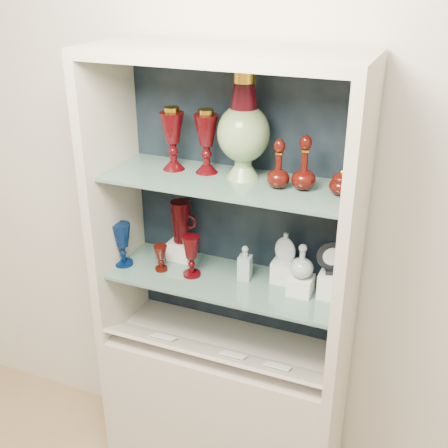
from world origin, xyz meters
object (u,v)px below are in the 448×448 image
at_px(ruby_goblet_small, 161,258).
at_px(clear_round_decanter, 302,262).
at_px(pedestal_lamp_right, 206,142).
at_px(ruby_decanter_a, 305,160).
at_px(pedestal_lamp_left, 173,139).
at_px(cobalt_goblet, 122,245).
at_px(cameo_medallion, 332,257).
at_px(ruby_pitcher, 181,222).
at_px(ruby_goblet_tall, 191,256).
at_px(ruby_decanter_b, 279,162).
at_px(flat_flask, 285,247).
at_px(clear_square_bottle, 245,263).
at_px(lidded_bowl, 342,182).
at_px(enamel_urn, 244,126).

bearing_deg(ruby_goblet_small, clear_round_decanter, 4.23).
distance_m(pedestal_lamp_right, ruby_decanter_a, 0.39).
height_order(pedestal_lamp_right, clear_round_decanter, pedestal_lamp_right).
bearing_deg(pedestal_lamp_left, cobalt_goblet, -157.34).
height_order(pedestal_lamp_left, cameo_medallion, pedestal_lamp_left).
xyz_separation_m(ruby_decanter_a, clear_round_decanter, (0.02, -0.00, -0.39)).
bearing_deg(ruby_pitcher, ruby_goblet_tall, -47.54).
bearing_deg(ruby_decanter_a, clear_round_decanter, -17.15).
relative_size(ruby_decanter_b, cameo_medallion, 1.39).
distance_m(pedestal_lamp_right, cameo_medallion, 0.63).
xyz_separation_m(pedestal_lamp_right, flat_flask, (0.32, 0.02, -0.39)).
bearing_deg(ruby_decanter_a, clear_square_bottle, 175.79).
xyz_separation_m(pedestal_lamp_right, cameo_medallion, (0.51, -0.03, -0.37)).
height_order(pedestal_lamp_right, ruby_decanter_a, pedestal_lamp_right).
xyz_separation_m(ruby_pitcher, flat_flask, (0.46, -0.02, -0.02)).
xyz_separation_m(pedestal_lamp_left, ruby_decanter_a, (0.52, -0.02, -0.01)).
bearing_deg(ruby_goblet_small, cameo_medallion, 4.94).
height_order(ruby_goblet_tall, ruby_pitcher, ruby_pitcher).
bearing_deg(cobalt_goblet, ruby_decanter_b, 4.27).
distance_m(ruby_decanter_a, cobalt_goblet, 0.85).
height_order(ruby_decanter_b, ruby_pitcher, ruby_decanter_b).
height_order(ruby_goblet_small, ruby_pitcher, ruby_pitcher).
height_order(ruby_goblet_tall, clear_square_bottle, ruby_goblet_tall).
distance_m(pedestal_lamp_left, cameo_medallion, 0.74).
xyz_separation_m(pedestal_lamp_left, ruby_goblet_tall, (0.09, -0.06, -0.45)).
bearing_deg(clear_square_bottle, lidded_bowl, -2.33).
height_order(clear_square_bottle, clear_round_decanter, clear_round_decanter).
xyz_separation_m(pedestal_lamp_left, pedestal_lamp_right, (0.13, 0.01, 0.00)).
distance_m(ruby_decanter_b, ruby_goblet_tall, 0.54).
bearing_deg(flat_flask, clear_square_bottle, -153.44).
relative_size(cobalt_goblet, ruby_goblet_tall, 1.06).
relative_size(lidded_bowl, clear_square_bottle, 0.64).
distance_m(enamel_urn, ruby_decanter_a, 0.26).
height_order(lidded_bowl, clear_round_decanter, lidded_bowl).
bearing_deg(clear_square_bottle, clear_round_decanter, -5.10).
xyz_separation_m(lidded_bowl, clear_square_bottle, (-0.35, 0.01, -0.39)).
height_order(ruby_goblet_small, cameo_medallion, cameo_medallion).
height_order(pedestal_lamp_left, ruby_goblet_tall, pedestal_lamp_left).
distance_m(ruby_goblet_small, flat_flask, 0.51).
distance_m(ruby_decanter_b, ruby_goblet_small, 0.66).
bearing_deg(clear_square_bottle, pedestal_lamp_right, 173.02).
relative_size(ruby_goblet_tall, flat_flask, 1.41).
relative_size(cobalt_goblet, ruby_goblet_small, 1.69).
relative_size(ruby_decanter_b, lidded_bowl, 2.01).
bearing_deg(cobalt_goblet, lidded_bowl, 4.39).
distance_m(pedestal_lamp_left, ruby_decanter_a, 0.52).
xyz_separation_m(enamel_urn, ruby_decanter_b, (0.15, -0.05, -0.10)).
xyz_separation_m(cobalt_goblet, clear_round_decanter, (0.74, 0.06, 0.04)).
relative_size(cobalt_goblet, clear_square_bottle, 1.26).
bearing_deg(cobalt_goblet, ruby_goblet_tall, 4.71).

